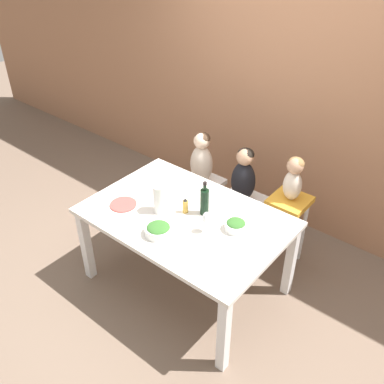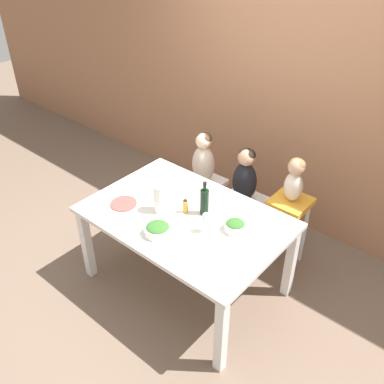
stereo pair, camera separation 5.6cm
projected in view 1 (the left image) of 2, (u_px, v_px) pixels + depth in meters
ground_plane at (186, 283)px, 3.75m from camera, size 14.00×14.00×0.00m
wall_back at (286, 89)px, 3.90m from camera, size 10.00×0.06×2.70m
dining_table at (186, 224)px, 3.38m from camera, size 1.56×1.05×0.74m
chair_far_left at (201, 188)px, 4.27m from camera, size 0.37×0.38×0.48m
chair_far_center at (241, 206)px, 4.02m from camera, size 0.37×0.38×0.48m
chair_right_highchair at (288, 214)px, 3.70m from camera, size 0.31×0.32×0.69m
person_child_left at (202, 158)px, 4.08m from camera, size 0.23×0.20×0.52m
person_child_center at (244, 175)px, 3.82m from camera, size 0.23×0.20×0.52m
person_baby_right at (294, 177)px, 3.48m from camera, size 0.16×0.14×0.39m
wine_bottle at (205, 201)px, 3.29m from camera, size 0.07×0.07×0.29m
paper_towel_roll at (160, 199)px, 3.31m from camera, size 0.10×0.10×0.24m
wine_glass_near at (207, 219)px, 3.10m from camera, size 0.06×0.06×0.18m
salad_bowl_large at (158, 230)px, 3.12m from camera, size 0.20×0.20×0.08m
salad_bowl_small at (236, 225)px, 3.16m from camera, size 0.17×0.17×0.08m
dinner_plate_front_left at (123, 204)px, 3.44m from camera, size 0.21×0.21×0.01m
dinner_plate_back_left at (170, 184)px, 3.69m from camera, size 0.21×0.21×0.01m
condiment_bottle_hot_sauce at (185, 206)px, 3.33m from camera, size 0.04×0.04×0.13m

